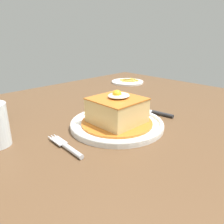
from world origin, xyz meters
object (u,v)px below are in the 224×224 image
object	(u,v)px
fork	(68,147)
knife	(156,113)
side_plate_fries	(128,82)
main_plate	(117,124)

from	to	relation	value
fork	knife	world-z (taller)	same
knife	side_plate_fries	size ratio (longest dim) A/B	0.97
main_plate	fork	world-z (taller)	main_plate
main_plate	side_plate_fries	world-z (taller)	main_plate
knife	main_plate	bearing A→B (deg)	173.17
main_plate	knife	size ratio (longest dim) A/B	1.63
knife	side_plate_fries	distance (m)	0.49
side_plate_fries	knife	bearing A→B (deg)	-127.26
main_plate	side_plate_fries	xyz separation A→B (m)	(0.47, 0.37, -0.00)
main_plate	knife	xyz separation A→B (m)	(0.17, -0.02, -0.00)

